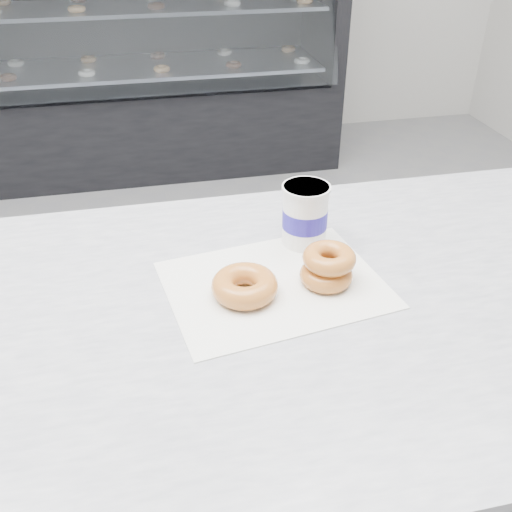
{
  "coord_description": "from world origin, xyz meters",
  "views": [
    {
      "loc": [
        0.03,
        -1.27,
        1.44
      ],
      "look_at": [
        0.2,
        -0.5,
        0.93
      ],
      "focal_mm": 40.0,
      "sensor_mm": 36.0,
      "label": 1
    }
  ],
  "objects_px": {
    "display_case": "(127,83)",
    "counter": "(167,505)",
    "donut_stack": "(328,266)",
    "coffee_cup": "(305,215)",
    "donut_single": "(245,286)"
  },
  "relations": [
    {
      "from": "coffee_cup",
      "to": "display_case",
      "type": "bearing_deg",
      "value": 75.07
    },
    {
      "from": "display_case",
      "to": "coffee_cup",
      "type": "height_order",
      "value": "display_case"
    },
    {
      "from": "display_case",
      "to": "donut_single",
      "type": "bearing_deg",
      "value": -86.54
    },
    {
      "from": "counter",
      "to": "display_case",
      "type": "relative_size",
      "value": 1.28
    },
    {
      "from": "display_case",
      "to": "counter",
      "type": "bearing_deg",
      "value": -90.0
    },
    {
      "from": "display_case",
      "to": "donut_single",
      "type": "relative_size",
      "value": 22.87
    },
    {
      "from": "display_case",
      "to": "donut_stack",
      "type": "relative_size",
      "value": 20.11
    },
    {
      "from": "counter",
      "to": "display_case",
      "type": "bearing_deg",
      "value": 90.0
    },
    {
      "from": "coffee_cup",
      "to": "donut_stack",
      "type": "bearing_deg",
      "value": -111.03
    },
    {
      "from": "counter",
      "to": "donut_stack",
      "type": "height_order",
      "value": "donut_stack"
    },
    {
      "from": "display_case",
      "to": "coffee_cup",
      "type": "bearing_deg",
      "value": -83.35
    },
    {
      "from": "donut_stack",
      "to": "counter",
      "type": "bearing_deg",
      "value": -172.68
    },
    {
      "from": "display_case",
      "to": "coffee_cup",
      "type": "xyz_separation_m",
      "value": [
        0.3,
        -2.56,
        0.47
      ]
    },
    {
      "from": "counter",
      "to": "donut_stack",
      "type": "bearing_deg",
      "value": 7.32
    },
    {
      "from": "donut_single",
      "to": "donut_stack",
      "type": "relative_size",
      "value": 0.88
    }
  ]
}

